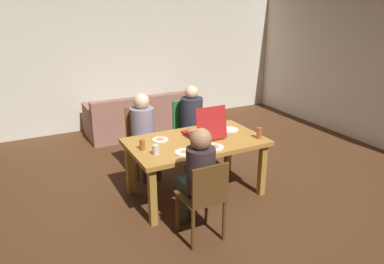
{
  "coord_description": "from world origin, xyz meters",
  "views": [
    {
      "loc": [
        -1.94,
        -3.67,
        2.35
      ],
      "look_at": [
        0.0,
        0.1,
        0.81
      ],
      "focal_mm": 33.84,
      "sensor_mm": 36.0,
      "label": 1
    }
  ],
  "objects_px": {
    "person_0": "(144,128)",
    "dining_table": "(196,147)",
    "drinking_glass_0": "(156,150)",
    "drinking_glass_1": "(259,133)",
    "pizza_box_0": "(204,132)",
    "plate_1": "(229,130)",
    "chair_1": "(189,131)",
    "drinking_glass_3": "(142,145)",
    "person_1": "(194,121)",
    "couch": "(138,119)",
    "chair_2": "(204,197)",
    "person_2": "(198,173)",
    "plate_2": "(160,139)",
    "drinking_glass_2": "(207,122)",
    "plate_3": "(185,152)",
    "plate_0": "(214,147)",
    "chair_0": "(141,137)"
  },
  "relations": [
    {
      "from": "dining_table",
      "to": "plate_1",
      "type": "distance_m",
      "value": 0.59
    },
    {
      "from": "person_1",
      "to": "drinking_glass_1",
      "type": "distance_m",
      "value": 1.13
    },
    {
      "from": "dining_table",
      "to": "person_1",
      "type": "xyz_separation_m",
      "value": [
        0.36,
        0.76,
        0.07
      ]
    },
    {
      "from": "chair_1",
      "to": "person_2",
      "type": "relative_size",
      "value": 0.8
    },
    {
      "from": "person_1",
      "to": "chair_1",
      "type": "bearing_deg",
      "value": 90.0
    },
    {
      "from": "dining_table",
      "to": "person_0",
      "type": "relative_size",
      "value": 1.4
    },
    {
      "from": "person_0",
      "to": "pizza_box_0",
      "type": "xyz_separation_m",
      "value": [
        0.53,
        -0.74,
        0.09
      ]
    },
    {
      "from": "drinking_glass_3",
      "to": "couch",
      "type": "relative_size",
      "value": 0.07
    },
    {
      "from": "drinking_glass_3",
      "to": "person_2",
      "type": "bearing_deg",
      "value": -67.58
    },
    {
      "from": "person_0",
      "to": "chair_2",
      "type": "relative_size",
      "value": 1.33
    },
    {
      "from": "dining_table",
      "to": "chair_1",
      "type": "xyz_separation_m",
      "value": [
        0.36,
        0.91,
        -0.13
      ]
    },
    {
      "from": "plate_2",
      "to": "drinking_glass_0",
      "type": "height_order",
      "value": "drinking_glass_0"
    },
    {
      "from": "chair_0",
      "to": "drinking_glass_3",
      "type": "bearing_deg",
      "value": -108.09
    },
    {
      "from": "chair_0",
      "to": "drinking_glass_2",
      "type": "height_order",
      "value": "chair_0"
    },
    {
      "from": "plate_0",
      "to": "drinking_glass_3",
      "type": "xyz_separation_m",
      "value": [
        -0.76,
        0.32,
        0.05
      ]
    },
    {
      "from": "plate_0",
      "to": "drinking_glass_1",
      "type": "distance_m",
      "value": 0.66
    },
    {
      "from": "person_0",
      "to": "dining_table",
      "type": "bearing_deg",
      "value": -65.6
    },
    {
      "from": "pizza_box_0",
      "to": "drinking_glass_0",
      "type": "xyz_separation_m",
      "value": [
        -0.76,
        -0.27,
        -0.0
      ]
    },
    {
      "from": "person_0",
      "to": "chair_1",
      "type": "relative_size",
      "value": 1.22
    },
    {
      "from": "pizza_box_0",
      "to": "plate_1",
      "type": "height_order",
      "value": "pizza_box_0"
    },
    {
      "from": "drinking_glass_3",
      "to": "person_1",
      "type": "bearing_deg",
      "value": 35.44
    },
    {
      "from": "chair_2",
      "to": "person_2",
      "type": "distance_m",
      "value": 0.26
    },
    {
      "from": "pizza_box_0",
      "to": "plate_3",
      "type": "height_order",
      "value": "pizza_box_0"
    },
    {
      "from": "drinking_glass_2",
      "to": "drinking_glass_3",
      "type": "height_order",
      "value": "drinking_glass_3"
    },
    {
      "from": "person_1",
      "to": "drinking_glass_2",
      "type": "relative_size",
      "value": 10.78
    },
    {
      "from": "pizza_box_0",
      "to": "couch",
      "type": "distance_m",
      "value": 2.48
    },
    {
      "from": "person_0",
      "to": "plate_2",
      "type": "bearing_deg",
      "value": -91.54
    },
    {
      "from": "dining_table",
      "to": "chair_1",
      "type": "relative_size",
      "value": 1.72
    },
    {
      "from": "chair_1",
      "to": "drinking_glass_0",
      "type": "relative_size",
      "value": 8.78
    },
    {
      "from": "drinking_glass_0",
      "to": "couch",
      "type": "bearing_deg",
      "value": 75.25
    },
    {
      "from": "pizza_box_0",
      "to": "drinking_glass_1",
      "type": "bearing_deg",
      "value": -34.51
    },
    {
      "from": "person_2",
      "to": "couch",
      "type": "distance_m",
      "value": 3.33
    },
    {
      "from": "drinking_glass_0",
      "to": "person_2",
      "type": "bearing_deg",
      "value": -67.94
    },
    {
      "from": "drinking_glass_0",
      "to": "couch",
      "type": "height_order",
      "value": "drinking_glass_0"
    },
    {
      "from": "drinking_glass_2",
      "to": "pizza_box_0",
      "type": "bearing_deg",
      "value": -125.94
    },
    {
      "from": "chair_2",
      "to": "plate_2",
      "type": "distance_m",
      "value": 1.13
    },
    {
      "from": "chair_2",
      "to": "couch",
      "type": "height_order",
      "value": "chair_2"
    },
    {
      "from": "pizza_box_0",
      "to": "drinking_glass_0",
      "type": "relative_size",
      "value": 4.38
    },
    {
      "from": "dining_table",
      "to": "chair_1",
      "type": "bearing_deg",
      "value": 68.21
    },
    {
      "from": "person_2",
      "to": "drinking_glass_1",
      "type": "xyz_separation_m",
      "value": [
        1.1,
        0.44,
        0.1
      ]
    },
    {
      "from": "person_1",
      "to": "plate_1",
      "type": "distance_m",
      "value": 0.66
    },
    {
      "from": "plate_2",
      "to": "chair_1",
      "type": "bearing_deg",
      "value": 43.23
    },
    {
      "from": "drinking_glass_0",
      "to": "drinking_glass_1",
      "type": "bearing_deg",
      "value": -5.24
    },
    {
      "from": "drinking_glass_1",
      "to": "plate_2",
      "type": "bearing_deg",
      "value": 155.55
    },
    {
      "from": "pizza_box_0",
      "to": "chair_2",
      "type": "bearing_deg",
      "value": -118.44
    },
    {
      "from": "plate_0",
      "to": "couch",
      "type": "distance_m",
      "value": 2.86
    },
    {
      "from": "person_0",
      "to": "plate_2",
      "type": "distance_m",
      "value": 0.63
    },
    {
      "from": "pizza_box_0",
      "to": "drinking_glass_3",
      "type": "xyz_separation_m",
      "value": [
        -0.84,
        -0.07,
        0.01
      ]
    },
    {
      "from": "chair_1",
      "to": "plate_2",
      "type": "relative_size",
      "value": 4.81
    },
    {
      "from": "drinking_glass_2",
      "to": "drinking_glass_3",
      "type": "relative_size",
      "value": 0.9
    }
  ]
}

